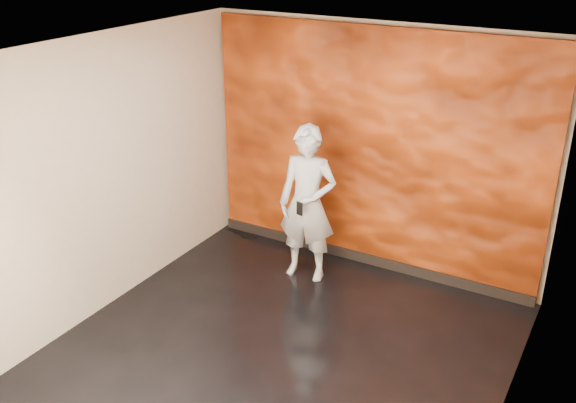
% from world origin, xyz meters
% --- Properties ---
extents(room, '(4.02, 4.02, 2.81)m').
position_xyz_m(room, '(0.00, 0.00, 1.40)').
color(room, black).
rests_on(room, ground).
extents(feature_wall, '(3.90, 0.06, 2.75)m').
position_xyz_m(feature_wall, '(0.00, 1.96, 1.38)').
color(feature_wall, '#D44C12').
rests_on(feature_wall, ground).
extents(baseboard, '(3.90, 0.04, 0.12)m').
position_xyz_m(baseboard, '(0.00, 1.92, 0.06)').
color(baseboard, black).
rests_on(baseboard, ground).
extents(man, '(0.70, 0.51, 1.77)m').
position_xyz_m(man, '(-0.46, 1.33, 0.89)').
color(man, '#979BA6').
rests_on(man, ground).
extents(phone, '(0.08, 0.04, 0.15)m').
position_xyz_m(phone, '(-0.44, 1.10, 0.93)').
color(phone, black).
rests_on(phone, man).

